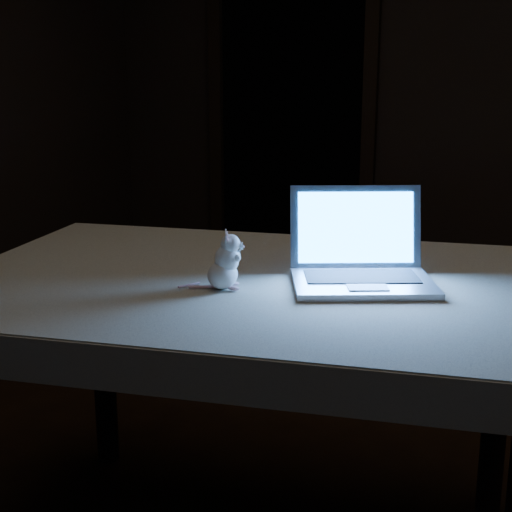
% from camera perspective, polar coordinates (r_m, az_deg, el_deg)
% --- Properties ---
extents(back_wall, '(4.50, 0.04, 2.60)m').
position_cam_1_polar(back_wall, '(4.29, 17.00, 12.36)').
color(back_wall, black).
rests_on(back_wall, ground).
extents(doorway, '(1.06, 0.36, 2.13)m').
position_cam_1_polar(doorway, '(4.56, 2.71, 10.05)').
color(doorway, black).
rests_on(doorway, back_wall).
extents(table, '(1.70, 1.24, 0.84)m').
position_cam_1_polar(table, '(2.16, 0.33, -12.66)').
color(table, black).
rests_on(table, floor).
extents(tablecloth, '(1.87, 1.45, 0.10)m').
position_cam_1_polar(tablecloth, '(1.96, 1.52, -3.54)').
color(tablecloth, beige).
rests_on(tablecloth, table).
extents(laptop, '(0.46, 0.43, 0.24)m').
position_cam_1_polar(laptop, '(1.91, 8.35, 1.14)').
color(laptop, '#AEAFB4').
rests_on(laptop, tablecloth).
extents(plush_mouse, '(0.11, 0.11, 0.15)m').
position_cam_1_polar(plush_mouse, '(1.88, -2.60, -0.32)').
color(plush_mouse, white).
rests_on(plush_mouse, tablecloth).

